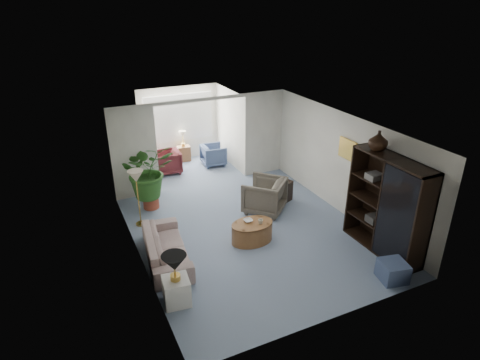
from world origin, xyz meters
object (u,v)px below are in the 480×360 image
coffee_bowl (248,221)px  sunroom_chair_maroon (168,162)px  sunroom_table (184,153)px  coffee_cup (260,222)px  entertainment_cabinet (387,206)px  cabinet_urn (378,141)px  plant_pot (151,202)px  sunroom_chair_blue (213,155)px  framed_picture (348,149)px  ottoman (393,271)px  table_lamp (174,263)px  sofa (166,247)px  side_table_dark (282,191)px  floor_lamp (136,176)px  end_table (176,291)px  wingback_chair (264,196)px  coffee_table (252,232)px

coffee_bowl → sunroom_chair_maroon: bearing=97.1°
coffee_bowl → sunroom_table: same height
coffee_cup → entertainment_cabinet: 2.64m
cabinet_urn → plant_pot: bearing=139.1°
entertainment_cabinet → sunroom_chair_blue: 6.19m
coffee_cup → sunroom_chair_blue: size_ratio=0.15×
sunroom_chair_blue → coffee_cup: bearing=174.6°
framed_picture → cabinet_urn: size_ratio=1.23×
sunroom_chair_blue → cabinet_urn: bearing=-161.4°
ottoman → plant_pot: ottoman is taller
ottoman → plant_pot: bearing=125.5°
table_lamp → plant_pot: 3.80m
entertainment_cabinet → sofa: bearing=159.5°
table_lamp → side_table_dark: table_lamp is taller
sofa → entertainment_cabinet: size_ratio=0.95×
coffee_bowl → entertainment_cabinet: entertainment_cabinet is taller
table_lamp → sunroom_chair_maroon: (1.50, 5.73, -0.50)m
cabinet_urn → sunroom_chair_maroon: bearing=118.3°
table_lamp → framed_picture: bearing=16.6°
floor_lamp → sunroom_chair_maroon: (1.47, 2.76, -0.91)m
side_table_dark → sunroom_chair_blue: 3.19m
ottoman → sunroom_chair_maroon: sunroom_chair_maroon is taller
plant_pot → end_table: bearing=-97.2°
sofa → ottoman: size_ratio=4.15×
sofa → entertainment_cabinet: bearing=-103.6°
floor_lamp → sunroom_chair_maroon: size_ratio=0.47×
cabinet_urn → sunroom_chair_blue: 6.00m
coffee_bowl → wingback_chair: bearing=46.6°
wingback_chair → sunroom_chair_maroon: (-1.50, 3.41, -0.09)m
sofa → end_table: (-0.20, -1.35, -0.04)m
sofa → coffee_bowl: (1.85, -0.03, 0.18)m
sunroom_table → sunroom_chair_blue: bearing=-45.0°
floor_lamp → sunroom_chair_blue: floor_lamp is taller
cabinet_urn → coffee_cup: bearing=158.6°
sofa → sunroom_chair_maroon: size_ratio=2.63×
plant_pot → cabinet_urn: bearing=-40.9°
coffee_table → plant_pot: bearing=123.2°
coffee_table → sunroom_table: size_ratio=1.90×
framed_picture → floor_lamp: 4.93m
end_table → coffee_table: bearing=30.1°
coffee_cup → ottoman: 2.82m
table_lamp → sunroom_chair_blue: size_ratio=0.61×
framed_picture → wingback_chair: size_ratio=0.53×
end_table → wingback_chair: bearing=37.7°
sunroom_chair_maroon → coffee_bowl: bearing=10.9°
framed_picture → floor_lamp: size_ratio=1.39×
coffee_bowl → sunroom_chair_maroon: sunroom_chair_maroon is taller
sunroom_chair_blue → sunroom_table: size_ratio=1.44×
floor_lamp → wingback_chair: floor_lamp is taller
floor_lamp → ottoman: bearing=-46.6°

